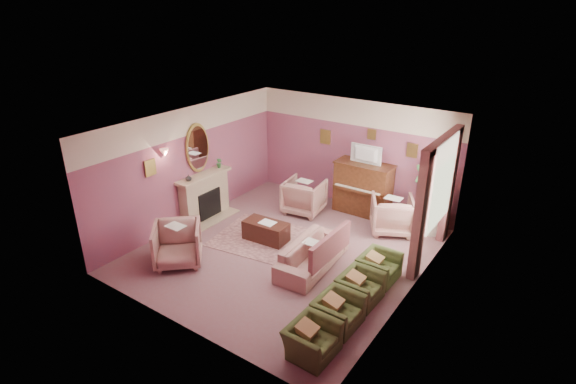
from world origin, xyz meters
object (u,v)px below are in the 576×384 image
Objects in this scene: olive_chair_c at (360,284)px; olive_chair_d at (379,263)px; piano at (363,189)px; floral_armchair_left at (304,195)px; television at (365,153)px; floral_armchair_right at (392,213)px; olive_chair_a at (312,335)px; side_table at (432,218)px; coffee_table at (266,231)px; sofa at (313,250)px; floral_armchair_front at (177,242)px; olive_chair_b at (338,307)px.

olive_chair_c and olive_chair_d have the same top height.
piano reaches higher than olive_chair_c.
floral_armchair_left is at bearing 148.96° from olive_chair_d.
television is 1.60m from floral_armchair_right.
piano is 1.77× the size of olive_chair_d.
olive_chair_a is at bearing -72.14° from television.
olive_chair_c is at bearing -93.77° from side_table.
olive_chair_c is 0.82m from olive_chair_d.
coffee_table is 1.27× the size of olive_chair_a.
floral_armchair_right is 2.05m from olive_chair_d.
sofa is 2.46× the size of olive_chair_c.
olive_chair_a is at bearing -41.67° from coffee_table.
olive_chair_a reaches higher than coffee_table.
olive_chair_c is (0.57, -2.79, -0.14)m from floral_armchair_right.
olive_chair_c is (3.64, 1.00, -0.14)m from floral_armchair_front.
floral_armchair_right is 1.00× the size of floral_armchair_front.
olive_chair_a is at bearing -92.52° from side_table.
floral_armchair_left is (-1.23, -0.83, -0.17)m from piano.
coffee_table is 1.04× the size of floral_armchair_right.
coffee_table is 1.43× the size of side_table.
olive_chair_b is (1.59, -4.11, -1.26)m from television.
sofa is at bearing 160.72° from olive_chair_c.
side_table is (0.22, 2.48, 0.01)m from olive_chair_d.
floral_armchair_left is 1.37× the size of side_table.
television is at bearing 107.86° from olive_chair_a.
piano is 3.00m from olive_chair_d.
olive_chair_b is at bearing -90.00° from olive_chair_d.
coffee_table is 2.96m from floral_armchair_right.
olive_chair_c is at bearing -64.23° from television.
television is (0.00, -0.05, 0.95)m from piano.
olive_chair_d is (3.64, 1.82, -0.14)m from floral_armchair_front.
television is at bearing 65.49° from coffee_table.
piano reaches higher than floral_armchair_right.
olive_chair_c is at bearing 15.38° from floral_armchair_front.
olive_chair_a is (2.73, -2.43, 0.12)m from coffee_table.
piano is 1.46× the size of floral_armchair_front.
coffee_table is 2.02m from floral_armchair_front.
floral_armchair_front is at bearing -153.41° from olive_chair_d.
floral_armchair_left is 3.29m from olive_chair_d.
sofa is 2.57m from floral_armchair_left.
floral_armchair_right is at bearing 106.06° from olive_chair_d.
sofa is 3.22m from side_table.
olive_chair_d is (2.82, -1.70, -0.14)m from floral_armchair_left.
sofa reaches higher than olive_chair_b.
olive_chair_a is 2.46m from olive_chair_d.
floral_armchair_left is at bearing 138.24° from olive_chair_c.
side_table is at bearing 48.10° from floral_armchair_front.
floral_armchair_left and floral_armchair_front have the same top height.
floral_armchair_left is (-0.09, 1.73, 0.26)m from coffee_table.
piano reaches higher than olive_chair_d.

